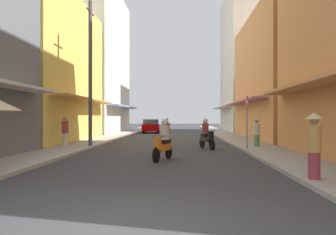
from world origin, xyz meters
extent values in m
plane|color=#38383A|center=(0.00, 23.13, 0.00)|extent=(119.37, 119.37, 0.00)
cube|color=#ADA89E|center=(-4.83, 23.13, 0.06)|extent=(2.14, 62.26, 0.12)
cube|color=#9E9991|center=(4.83, 23.13, 0.06)|extent=(2.14, 62.26, 0.12)
cube|color=#EFD159|center=(-8.90, 16.49, 4.78)|extent=(6.00, 11.30, 9.55)
cube|color=#D88C4C|center=(-5.40, 16.49, 2.80)|extent=(1.10, 10.17, 0.12)
cube|color=silver|center=(-8.90, 29.41, 7.53)|extent=(6.00, 12.85, 15.07)
cube|color=#8CA5CC|center=(-5.40, 29.41, 2.80)|extent=(1.10, 11.56, 0.12)
cube|color=#D88C4C|center=(5.40, 5.85, 2.80)|extent=(1.10, 12.33, 0.12)
cube|color=#D88C4C|center=(8.90, 20.07, 4.64)|extent=(6.00, 13.12, 9.28)
cube|color=#B7727F|center=(5.40, 20.07, 2.80)|extent=(1.10, 11.81, 0.12)
cube|color=silver|center=(8.90, 33.17, 8.01)|extent=(6.00, 11.28, 16.03)
cube|color=silver|center=(5.40, 33.17, 2.80)|extent=(1.10, 10.15, 0.12)
cylinder|color=black|center=(-0.04, 6.95, 0.28)|extent=(0.25, 0.56, 0.56)
cylinder|color=black|center=(0.35, 8.14, 0.28)|extent=(0.25, 0.56, 0.56)
cube|color=orange|center=(0.17, 7.59, 0.50)|extent=(0.58, 1.04, 0.24)
cube|color=black|center=(0.23, 7.78, 0.70)|extent=(0.44, 0.62, 0.14)
cylinder|color=orange|center=(-0.01, 7.07, 0.70)|extent=(0.28, 0.28, 0.45)
cylinder|color=black|center=(-0.01, 7.07, 0.95)|extent=(0.53, 0.20, 0.03)
cylinder|color=beige|center=(0.21, 7.73, 1.05)|extent=(0.34, 0.34, 0.55)
sphere|color=silver|center=(0.21, 7.73, 1.45)|extent=(0.26, 0.26, 0.26)
cylinder|color=black|center=(-0.77, 33.42, 0.28)|extent=(0.16, 0.57, 0.56)
cylinder|color=black|center=(-0.94, 32.18, 0.28)|extent=(0.16, 0.57, 0.56)
cube|color=red|center=(-0.86, 32.75, 0.50)|extent=(0.42, 1.03, 0.24)
cube|color=black|center=(-0.89, 32.55, 0.70)|extent=(0.36, 0.59, 0.14)
cylinder|color=red|center=(-0.78, 33.29, 0.70)|extent=(0.28, 0.28, 0.45)
cylinder|color=black|center=(-0.78, 33.29, 0.95)|extent=(0.55, 0.11, 0.03)
cylinder|color=black|center=(2.35, 11.45, 0.28)|extent=(0.26, 0.55, 0.56)
cylinder|color=black|center=(1.93, 12.62, 0.28)|extent=(0.26, 0.55, 0.56)
cube|color=black|center=(2.12, 12.08, 0.50)|extent=(0.60, 1.04, 0.24)
cube|color=black|center=(2.05, 12.27, 0.70)|extent=(0.45, 0.62, 0.14)
cylinder|color=black|center=(2.30, 11.57, 0.70)|extent=(0.28, 0.28, 0.45)
cylinder|color=black|center=(2.30, 11.57, 0.95)|extent=(0.53, 0.21, 0.03)
cylinder|color=#99333F|center=(2.07, 12.22, 1.05)|extent=(0.34, 0.34, 0.55)
sphere|color=silver|center=(2.07, 12.22, 1.45)|extent=(0.26, 0.26, 0.26)
cylinder|color=black|center=(-1.28, 38.96, 0.28)|extent=(0.14, 0.57, 0.56)
cylinder|color=black|center=(-1.14, 37.72, 0.28)|extent=(0.14, 0.57, 0.56)
cube|color=#B2B2B7|center=(-1.21, 38.29, 0.50)|extent=(0.39, 1.02, 0.24)
cube|color=black|center=(-1.18, 38.09, 0.70)|extent=(0.34, 0.59, 0.14)
cylinder|color=#B2B2B7|center=(-1.27, 38.84, 0.70)|extent=(0.28, 0.28, 0.45)
cylinder|color=black|center=(-1.27, 38.84, 0.95)|extent=(0.55, 0.09, 0.03)
cylinder|color=beige|center=(-1.19, 38.14, 1.05)|extent=(0.34, 0.34, 0.55)
sphere|color=#197233|center=(-1.19, 38.14, 1.45)|extent=(0.26, 0.26, 0.26)
cube|color=#8C0000|center=(-2.50, 29.58, 0.60)|extent=(1.98, 4.19, 0.70)
cube|color=#333D47|center=(-2.49, 29.43, 1.15)|extent=(1.71, 2.18, 0.60)
cylinder|color=black|center=(-3.32, 30.78, 0.32)|extent=(0.21, 0.65, 0.64)
cylinder|color=black|center=(-1.82, 30.87, 0.32)|extent=(0.21, 0.65, 0.64)
cylinder|color=black|center=(-3.18, 28.29, 0.32)|extent=(0.21, 0.65, 0.64)
cylinder|color=black|center=(-1.68, 28.37, 0.32)|extent=(0.21, 0.65, 0.64)
cylinder|color=beige|center=(-5.34, 12.23, 0.39)|extent=(0.28, 0.28, 0.78)
cylinder|color=#99333F|center=(-5.34, 12.23, 1.11)|extent=(0.34, 0.34, 0.66)
sphere|color=tan|center=(-5.34, 12.23, 1.58)|extent=(0.22, 0.22, 0.22)
cylinder|color=#99333F|center=(4.09, 3.48, 0.38)|extent=(0.28, 0.28, 0.77)
cylinder|color=#BF8C3F|center=(4.09, 3.48, 1.09)|extent=(0.34, 0.34, 0.65)
sphere|color=#9E7256|center=(4.09, 3.48, 1.55)|extent=(0.22, 0.22, 0.22)
cone|color=#D1B77A|center=(4.09, 3.48, 1.65)|extent=(0.44, 0.44, 0.16)
cylinder|color=#598C59|center=(4.73, 12.34, 0.36)|extent=(0.28, 0.28, 0.71)
cylinder|color=beige|center=(4.73, 12.34, 1.02)|extent=(0.34, 0.34, 0.60)
sphere|color=#9E7256|center=(4.73, 12.34, 1.46)|extent=(0.22, 0.22, 0.22)
cone|color=#D1B77A|center=(4.73, 12.34, 1.56)|extent=(0.44, 0.44, 0.16)
cylinder|color=#4C4C4F|center=(-4.01, 12.32, 3.92)|extent=(0.20, 0.20, 7.84)
cylinder|color=#3F382D|center=(-4.01, 12.32, 7.24)|extent=(0.08, 1.20, 0.08)
cylinder|color=gray|center=(3.91, 10.73, 1.30)|extent=(0.07, 0.07, 2.60)
cylinder|color=red|center=(3.91, 10.73, 2.35)|extent=(0.02, 0.60, 0.60)
cube|color=white|center=(3.91, 10.73, 2.35)|extent=(0.03, 0.40, 0.10)
camera|label=1|loc=(0.91, -4.43, 1.61)|focal=34.20mm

